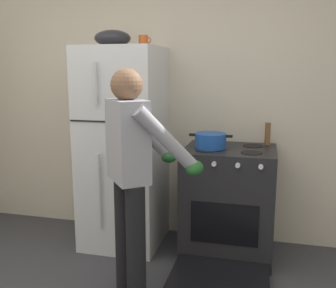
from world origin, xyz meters
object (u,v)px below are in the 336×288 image
stove_range (228,203)px  mixing_bowl (113,38)px  red_pot (211,141)px  coffee_mug (144,41)px  person_cook (134,166)px  pepper_mill (268,134)px  refrigerator (124,148)px

stove_range → mixing_bowl: 1.73m
mixing_bowl → red_pot: bearing=-3.3°
red_pot → coffee_mug: coffee_mug is taller
person_cook → red_pot: size_ratio=4.42×
red_pot → stove_range: bearing=11.2°
red_pot → coffee_mug: 1.03m
pepper_mill → mixing_bowl: size_ratio=0.62×
stove_range → red_pot: bearing=-168.8°
coffee_mug → pepper_mill: (1.07, 0.15, -0.79)m
red_pot → pepper_mill: 0.52m
red_pot → pepper_mill: pepper_mill is taller
pepper_mill → mixing_bowl: mixing_bowl is taller
pepper_mill → mixing_bowl: bearing=-171.5°
mixing_bowl → pepper_mill: bearing=8.5°
refrigerator → red_pot: (0.79, -0.05, 0.11)m
red_pot → refrigerator: bearing=176.4°
stove_range → pepper_mill: size_ratio=6.40×
red_pot → mixing_bowl: bearing=176.7°
stove_range → person_cook: bearing=-124.9°
pepper_mill → mixing_bowl: 1.57m
stove_range → person_cook: size_ratio=0.78×
refrigerator → pepper_mill: size_ratio=9.20×
person_cook → coffee_mug: coffee_mug is taller
mixing_bowl → coffee_mug: bearing=10.8°
refrigerator → person_cook: (0.39, -0.83, 0.06)m
refrigerator → person_cook: size_ratio=1.12×
stove_range → coffee_mug: size_ratio=11.08×
mixing_bowl → stove_range: bearing=-1.0°
coffee_mug → pepper_mill: bearing=8.0°
person_cook → coffee_mug: (-0.20, 0.88, 0.88)m
refrigerator → mixing_bowl: (-0.08, 0.00, 0.96)m
stove_range → pepper_mill: 0.69m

